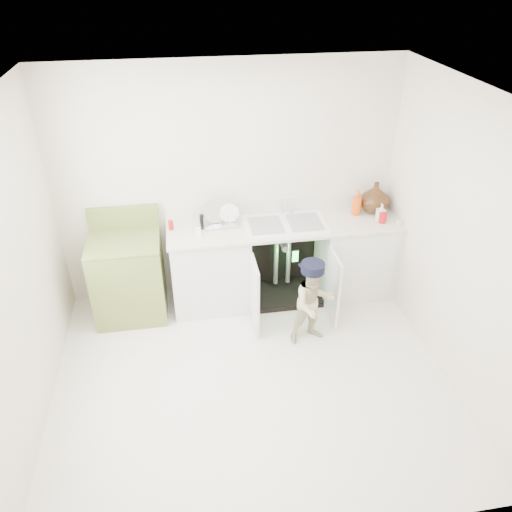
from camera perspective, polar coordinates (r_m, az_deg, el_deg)
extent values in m
plane|color=silver|center=(4.67, -0.55, -13.75)|extent=(3.50, 3.50, 0.00)
cube|color=silver|center=(5.19, -3.19, 8.13)|extent=(3.50, 2.50, 0.02)
cube|color=silver|center=(2.76, 4.34, -17.59)|extent=(3.50, 2.50, 0.02)
cube|color=silver|center=(4.05, -25.96, -2.82)|extent=(2.50, 3.00, 0.02)
cube|color=silver|center=(4.45, 22.24, 1.29)|extent=(2.50, 3.00, 0.02)
plane|color=white|center=(3.37, -0.78, 17.46)|extent=(3.50, 3.50, 0.00)
cube|color=white|center=(5.30, -5.24, -1.51)|extent=(0.80, 0.60, 0.86)
cube|color=white|center=(5.61, 11.26, -0.03)|extent=(0.80, 0.60, 0.86)
cube|color=black|center=(5.62, 2.67, 0.71)|extent=(0.80, 0.06, 0.86)
cube|color=black|center=(5.63, 3.12, -4.19)|extent=(0.80, 0.60, 0.06)
cylinder|color=gray|center=(5.46, 2.31, -0.09)|extent=(0.05, 0.05, 0.70)
cylinder|color=gray|center=(5.48, 3.74, 0.04)|extent=(0.05, 0.05, 0.70)
cylinder|color=gray|center=(5.34, 3.19, 1.24)|extent=(0.07, 0.18, 0.07)
cube|color=white|center=(4.95, -0.10, -4.55)|extent=(0.03, 0.40, 0.76)
cube|color=white|center=(5.11, 8.80, -3.63)|extent=(0.02, 0.40, 0.76)
cube|color=white|center=(5.17, 3.39, 3.49)|extent=(2.44, 0.64, 0.03)
cube|color=white|center=(5.38, 2.77, 5.79)|extent=(2.44, 0.02, 0.15)
cube|color=white|center=(5.16, 3.40, 3.59)|extent=(0.85, 0.55, 0.02)
cube|color=gray|center=(5.12, 1.15, 3.52)|extent=(0.34, 0.40, 0.01)
cube|color=gray|center=(5.20, 5.61, 3.85)|extent=(0.34, 0.40, 0.01)
cylinder|color=silver|center=(5.31, 2.92, 5.61)|extent=(0.03, 0.03, 0.17)
cylinder|color=silver|center=(5.22, 3.08, 6.05)|extent=(0.02, 0.14, 0.02)
cylinder|color=silver|center=(5.35, 4.07, 5.20)|extent=(0.04, 0.04, 0.06)
cylinder|color=silver|center=(5.43, 15.73, -0.37)|extent=(0.01, 0.01, 0.70)
cube|color=silver|center=(5.31, 15.94, 3.61)|extent=(0.04, 0.02, 0.06)
cube|color=silver|center=(5.17, -4.22, 3.78)|extent=(0.40, 0.27, 0.02)
cylinder|color=silver|center=(5.15, -4.66, 4.54)|extent=(0.25, 0.09, 0.24)
cylinder|color=white|center=(5.15, -3.05, 4.48)|extent=(0.20, 0.05, 0.19)
cylinder|color=silver|center=(5.04, -5.95, 3.76)|extent=(0.01, 0.01, 0.12)
cylinder|color=silver|center=(5.05, -5.04, 3.84)|extent=(0.01, 0.01, 0.12)
cylinder|color=silver|center=(5.05, -4.13, 3.91)|extent=(0.01, 0.01, 0.12)
cylinder|color=silver|center=(5.06, -3.22, 3.99)|extent=(0.01, 0.01, 0.12)
cylinder|color=silver|center=(5.06, -2.32, 4.06)|extent=(0.01, 0.01, 0.12)
imported|color=#421D13|center=(5.49, 13.45, 6.55)|extent=(0.32, 0.32, 0.33)
imported|color=#DF4E0B|center=(5.40, 11.47, 6.01)|extent=(0.11, 0.11, 0.28)
imported|color=white|center=(5.36, 14.10, 4.89)|extent=(0.08, 0.08, 0.18)
cylinder|color=red|center=(5.33, 14.29, 4.27)|extent=(0.08, 0.08, 0.11)
cylinder|color=red|center=(5.10, -9.70, 3.50)|extent=(0.05, 0.05, 0.10)
cylinder|color=tan|center=(5.04, -6.68, 3.23)|extent=(0.06, 0.06, 0.08)
cylinder|color=black|center=(5.14, -6.21, 4.11)|extent=(0.04, 0.04, 0.12)
cube|color=white|center=(4.95, -6.61, 2.74)|extent=(0.05, 0.05, 0.09)
cube|color=olive|center=(5.31, -14.32, -2.43)|extent=(0.71, 0.65, 0.86)
cube|color=olive|center=(5.08, -14.97, 1.70)|extent=(0.71, 0.65, 0.02)
cube|color=olive|center=(5.28, -14.96, 4.33)|extent=(0.71, 0.06, 0.22)
cylinder|color=black|center=(4.97, -17.10, 0.55)|extent=(0.16, 0.16, 0.02)
cylinder|color=silver|center=(4.97, -17.12, 0.67)|extent=(0.19, 0.19, 0.01)
cylinder|color=black|center=(5.25, -16.78, 2.35)|extent=(0.16, 0.16, 0.02)
cylinder|color=silver|center=(5.24, -16.80, 2.46)|extent=(0.19, 0.19, 0.01)
cylinder|color=black|center=(4.93, -13.04, 0.91)|extent=(0.16, 0.16, 0.02)
cylinder|color=silver|center=(4.92, -13.05, 1.03)|extent=(0.19, 0.19, 0.01)
cylinder|color=black|center=(5.21, -12.93, 2.70)|extent=(0.16, 0.16, 0.02)
cylinder|color=silver|center=(5.20, -12.94, 2.82)|extent=(0.19, 0.19, 0.01)
imported|color=#C5BB8D|center=(4.82, 6.56, -5.41)|extent=(0.47, 0.40, 0.87)
cylinder|color=black|center=(4.58, 6.87, -1.37)|extent=(0.25, 0.25, 0.09)
cube|color=black|center=(4.68, 6.32, -1.10)|extent=(0.18, 0.12, 0.01)
cube|color=black|center=(4.97, 4.50, 0.00)|extent=(0.07, 0.01, 0.14)
cube|color=#26F23F|center=(4.96, 4.52, -0.05)|extent=(0.06, 0.00, 0.12)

